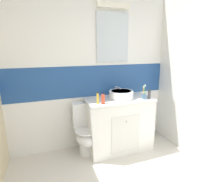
# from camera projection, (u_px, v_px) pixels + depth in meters

# --- Properties ---
(wall_back_tiled) EXTENTS (3.20, 0.20, 2.50)m
(wall_back_tiled) POSITION_uv_depth(u_px,v_px,m) (91.00, 71.00, 2.92)
(wall_back_tiled) COLOR white
(wall_back_tiled) RESTS_ON ground_plane
(wall_right_plain) EXTENTS (0.10, 3.48, 2.50)m
(wall_right_plain) POSITION_uv_depth(u_px,v_px,m) (221.00, 78.00, 2.26)
(wall_right_plain) COLOR white
(wall_right_plain) RESTS_ON ground_plane
(vanity_cabinet) EXTENTS (1.04, 0.59, 0.85)m
(vanity_cabinet) POSITION_uv_depth(u_px,v_px,m) (119.00, 123.00, 2.94)
(vanity_cabinet) COLOR white
(vanity_cabinet) RESTS_ON ground_plane
(sink_basin) EXTENTS (0.38, 0.43, 0.16)m
(sink_basin) POSITION_uv_depth(u_px,v_px,m) (121.00, 94.00, 2.84)
(sink_basin) COLOR white
(sink_basin) RESTS_ON vanity_cabinet
(toilet) EXTENTS (0.37, 0.50, 0.81)m
(toilet) POSITION_uv_depth(u_px,v_px,m) (86.00, 130.00, 2.80)
(toilet) COLOR white
(toilet) RESTS_ON ground_plane
(toothbrush_cup) EXTENTS (0.06, 0.06, 0.23)m
(toothbrush_cup) POSITION_uv_depth(u_px,v_px,m) (144.00, 95.00, 2.79)
(toothbrush_cup) COLOR #4C7299
(toothbrush_cup) RESTS_ON vanity_cabinet
(soap_dispenser) EXTENTS (0.05, 0.05, 0.17)m
(soap_dispenser) POSITION_uv_depth(u_px,v_px,m) (103.00, 99.00, 2.56)
(soap_dispenser) COLOR #D84C33
(soap_dispenser) RESTS_ON vanity_cabinet
(toothpaste_tube_upright) EXTENTS (0.03, 0.03, 0.17)m
(toothpaste_tube_upright) POSITION_uv_depth(u_px,v_px,m) (98.00, 98.00, 2.54)
(toothpaste_tube_upright) COLOR yellow
(toothpaste_tube_upright) RESTS_ON vanity_cabinet
(deodorant_spray_can) EXTENTS (0.05, 0.05, 0.14)m
(deodorant_spray_can) POSITION_uv_depth(u_px,v_px,m) (149.00, 94.00, 2.81)
(deodorant_spray_can) COLOR #4C4C51
(deodorant_spray_can) RESTS_ON vanity_cabinet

